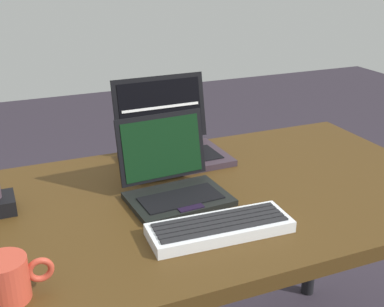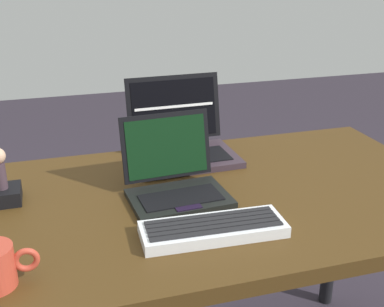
{
  "view_description": "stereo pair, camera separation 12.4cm",
  "coord_description": "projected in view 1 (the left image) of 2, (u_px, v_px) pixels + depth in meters",
  "views": [
    {
      "loc": [
        -0.51,
        -1.1,
        1.36
      ],
      "look_at": [
        -0.06,
        -0.04,
        0.89
      ],
      "focal_mm": 46.49,
      "sensor_mm": 36.0,
      "label": 1
    },
    {
      "loc": [
        -0.39,
        -1.15,
        1.36
      ],
      "look_at": [
        -0.06,
        -0.04,
        0.89
      ],
      "focal_mm": 46.49,
      "sensor_mm": 36.0,
      "label": 2
    }
  ],
  "objects": [
    {
      "name": "external_keyboard",
      "position": [
        220.0,
        227.0,
        1.16
      ],
      "size": [
        0.34,
        0.13,
        0.03
      ],
      "color": "silver",
      "rests_on": "desk"
    },
    {
      "name": "laptop_front",
      "position": [
        173.0,
        182.0,
        1.32
      ],
      "size": [
        0.27,
        0.23,
        0.21
      ],
      "color": "black",
      "rests_on": "desk"
    },
    {
      "name": "coffee_mug",
      "position": [
        7.0,
        279.0,
        0.93
      ],
      "size": [
        0.14,
        0.09,
        0.09
      ],
      "color": "#B73D2B",
      "rests_on": "desk"
    },
    {
      "name": "laptop_rear",
      "position": [
        171.0,
        143.0,
        1.58
      ],
      "size": [
        0.32,
        0.27,
        0.24
      ],
      "color": "#31252F",
      "rests_on": "desk"
    },
    {
      "name": "desk",
      "position": [
        205.0,
        219.0,
        1.38
      ],
      "size": [
        1.4,
        0.78,
        0.75
      ],
      "color": "#412B11",
      "rests_on": "ground"
    }
  ]
}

